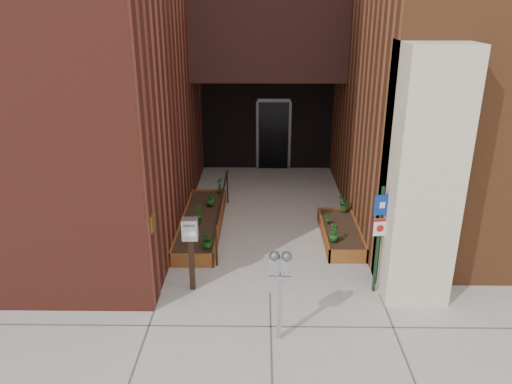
{
  "coord_description": "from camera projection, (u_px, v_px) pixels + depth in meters",
  "views": [
    {
      "loc": [
        -0.16,
        -7.81,
        5.01
      ],
      "look_at": [
        -0.28,
        1.8,
        1.28
      ],
      "focal_mm": 35.0,
      "sensor_mm": 36.0,
      "label": 1
    }
  ],
  "objects": [
    {
      "name": "shrub_right_c",
      "position": [
        345.0,
        204.0,
        11.78
      ],
      "size": [
        0.44,
        0.44,
        0.36
      ],
      "primitive_type": "imported",
      "rotation": [
        0.0,
        0.0,
        4.13
      ],
      "color": "#1A4E16",
      "rests_on": "planter_right"
    },
    {
      "name": "shrub_left_b",
      "position": [
        197.0,
        214.0,
        11.17
      ],
      "size": [
        0.28,
        0.28,
        0.4
      ],
      "primitive_type": "imported",
      "rotation": [
        0.0,
        0.0,
        1.94
      ],
      "color": "#215117",
      "rests_on": "planter_left"
    },
    {
      "name": "planter_right",
      "position": [
        341.0,
        234.0,
        11.07
      ],
      "size": [
        0.8,
        2.2,
        0.3
      ],
      "color": "brown",
      "rests_on": "ground"
    },
    {
      "name": "shrub_left_a",
      "position": [
        208.0,
        239.0,
        10.08
      ],
      "size": [
        0.39,
        0.39,
        0.33
      ],
      "primitive_type": "imported",
      "rotation": [
        0.0,
        0.0,
        0.37
      ],
      "color": "#195A1B",
      "rests_on": "planter_left"
    },
    {
      "name": "shrub_left_d",
      "position": [
        220.0,
        185.0,
        12.93
      ],
      "size": [
        0.29,
        0.29,
        0.39
      ],
      "primitive_type": "imported",
      "rotation": [
        0.0,
        0.0,
        5.29
      ],
      "color": "#265A19",
      "rests_on": "planter_left"
    },
    {
      "name": "shrub_left_c",
      "position": [
        210.0,
        198.0,
        12.13
      ],
      "size": [
        0.29,
        0.29,
        0.37
      ],
      "primitive_type": "imported",
      "rotation": [
        0.0,
        0.0,
        3.96
      ],
      "color": "#1A5317",
      "rests_on": "planter_left"
    },
    {
      "name": "handrail",
      "position": [
        222.0,
        200.0,
        11.3
      ],
      "size": [
        0.04,
        3.34,
        0.9
      ],
      "color": "black",
      "rests_on": "ground"
    },
    {
      "name": "sign_post",
      "position": [
        380.0,
        229.0,
        8.69
      ],
      "size": [
        0.28,
        0.08,
        2.05
      ],
      "color": "#12321B",
      "rests_on": "ground"
    },
    {
      "name": "payment_dropbox",
      "position": [
        190.0,
        239.0,
        8.87
      ],
      "size": [
        0.29,
        0.22,
        1.41
      ],
      "color": "black",
      "rests_on": "ground"
    },
    {
      "name": "planter_left",
      "position": [
        202.0,
        224.0,
        11.57
      ],
      "size": [
        0.9,
        3.6,
        0.3
      ],
      "color": "brown",
      "rests_on": "ground"
    },
    {
      "name": "ground",
      "position": [
        270.0,
        293.0,
        9.09
      ],
      "size": [
        80.0,
        80.0,
        0.0
      ],
      "primitive_type": "plane",
      "color": "#9E9991",
      "rests_on": "ground"
    },
    {
      "name": "parking_meter",
      "position": [
        280.0,
        272.0,
        7.45
      ],
      "size": [
        0.35,
        0.17,
        1.54
      ],
      "color": "#98989A",
      "rests_on": "ground"
    },
    {
      "name": "shrub_right_a",
      "position": [
        334.0,
        232.0,
        10.33
      ],
      "size": [
        0.27,
        0.27,
        0.38
      ],
      "primitive_type": "imported",
      "rotation": [
        0.0,
        0.0,
        1.21
      ],
      "color": "#175117",
      "rests_on": "planter_right"
    },
    {
      "name": "architecture",
      "position": [
        262.0,
        0.0,
        13.71
      ],
      "size": [
        20.0,
        14.6,
        10.0
      ],
      "color": "maroon",
      "rests_on": "ground"
    },
    {
      "name": "shrub_right_b",
      "position": [
        329.0,
        216.0,
        11.16
      ],
      "size": [
        0.17,
        0.17,
        0.31
      ],
      "primitive_type": "imported",
      "rotation": [
        0.0,
        0.0,
        3.1
      ],
      "color": "#19591F",
      "rests_on": "planter_right"
    }
  ]
}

